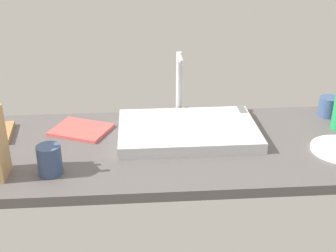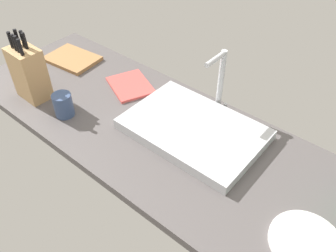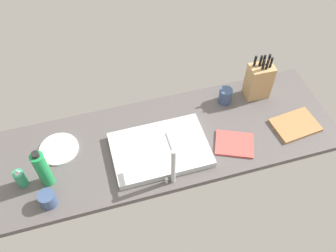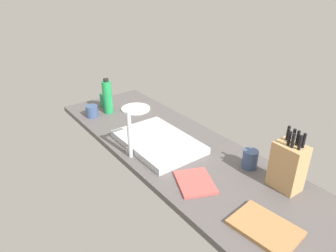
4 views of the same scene
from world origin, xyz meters
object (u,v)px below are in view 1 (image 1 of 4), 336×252
Objects in this scene: coffee_mug at (329,107)px; ceramic_cup at (50,160)px; dish_towel at (81,130)px; faucet at (180,81)px; sink_basin at (188,130)px.

coffee_mug is 0.84× the size of ceramic_cup.
ceramic_cup is (-108.18, -39.05, 0.87)cm from coffee_mug.
coffee_mug is (101.61, 7.47, 3.49)cm from dish_towel.
faucet is 3.25× the size of coffee_mug.
faucet is at bearing 43.01° from ceramic_cup.
dish_towel is 2.50× the size of coffee_mug.
ceramic_cup reaches higher than dish_towel.
dish_towel is 32.55cm from ceramic_cup.
dish_towel is at bearing 170.63° from sink_basin.
ceramic_cup is (-6.57, -31.58, 4.36)cm from dish_towel.
faucet is 43.75cm from dish_towel.
faucet is (-1.40, 18.08, 13.70)cm from sink_basin.
faucet is 63.84cm from ceramic_cup.
sink_basin is at bearing -9.37° from dish_towel.
ceramic_cup is at bearing -136.99° from faucet.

